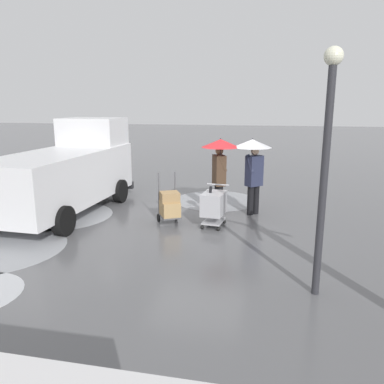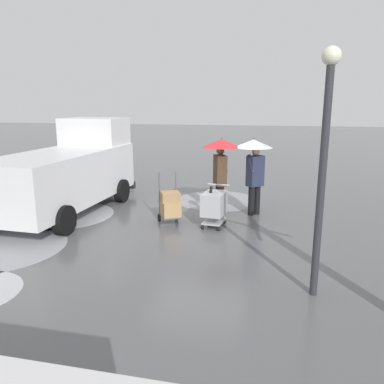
{
  "view_description": "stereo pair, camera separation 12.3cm",
  "coord_description": "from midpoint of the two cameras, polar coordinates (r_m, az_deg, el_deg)",
  "views": [
    {
      "loc": [
        -1.73,
        9.56,
        3.07
      ],
      "look_at": [
        -0.06,
        1.05,
        1.05
      ],
      "focal_mm": 35.96,
      "sensor_mm": 36.0,
      "label": 1
    },
    {
      "loc": [
        -1.85,
        9.53,
        3.07
      ],
      "look_at": [
        -0.06,
        1.05,
        1.05
      ],
      "focal_mm": 35.96,
      "sensor_mm": 36.0,
      "label": 2
    }
  ],
  "objects": [
    {
      "name": "street_lamp",
      "position": [
        6.16,
        18.75,
        5.93
      ],
      "size": [
        0.28,
        0.28,
        3.86
      ],
      "color": "#2D2D33",
      "rests_on": "ground"
    },
    {
      "name": "pedestrian_pink_side",
      "position": [
        10.62,
        8.73,
        4.93
      ],
      "size": [
        1.04,
        1.04,
        2.15
      ],
      "color": "black",
      "rests_on": "ground"
    },
    {
      "name": "pedestrian_black_side",
      "position": [
        10.59,
        3.83,
        5.03
      ],
      "size": [
        1.04,
        1.04,
        2.15
      ],
      "color": "black",
      "rests_on": "ground"
    },
    {
      "name": "shopping_cart_vendor",
      "position": [
        9.67,
        2.87,
        -1.88
      ],
      "size": [
        0.64,
        0.88,
        1.04
      ],
      "color": "#B2B2B7",
      "rests_on": "ground"
    },
    {
      "name": "ground_plane",
      "position": [
        10.19,
        0.47,
        -4.42
      ],
      "size": [
        90.0,
        90.0,
        0.0
      ],
      "primitive_type": "plane",
      "color": "#5B5B5E"
    },
    {
      "name": "hand_dolly_boxes",
      "position": [
        9.9,
        -3.67,
        -1.96
      ],
      "size": [
        0.78,
        0.86,
        1.32
      ],
      "color": "#515156",
      "rests_on": "ground"
    },
    {
      "name": "cargo_van_parked_right",
      "position": [
        11.45,
        -18.34,
        2.94
      ],
      "size": [
        2.37,
        5.42,
        2.6
      ],
      "color": "white",
      "rests_on": "ground"
    },
    {
      "name": "slush_patch_near_cluster",
      "position": [
        11.37,
        -19.02,
        -3.27
      ],
      "size": [
        2.78,
        2.78,
        0.01
      ],
      "primitive_type": "cylinder",
      "color": "#999BA0",
      "rests_on": "ground"
    },
    {
      "name": "slush_patch_under_van",
      "position": [
        12.4,
        3.37,
        -1.22
      ],
      "size": [
        2.68,
        2.68,
        0.01
      ],
      "primitive_type": "cylinder",
      "color": "#999BA0",
      "rests_on": "ground"
    }
  ]
}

